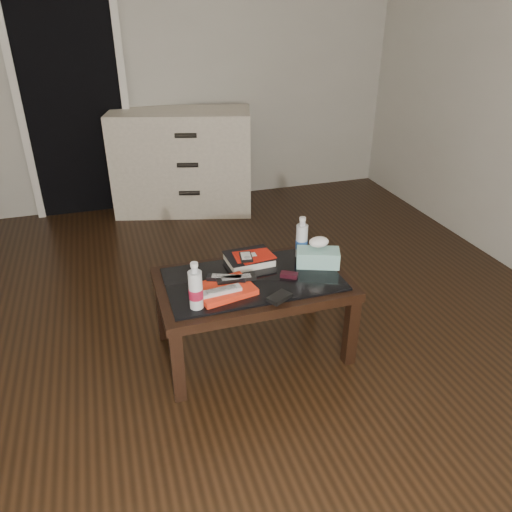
{
  "coord_description": "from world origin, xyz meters",
  "views": [
    {
      "loc": [
        -0.24,
        -2.08,
        1.78
      ],
      "look_at": [
        0.47,
        0.14,
        0.55
      ],
      "focal_mm": 35.0,
      "sensor_mm": 36.0,
      "label": 1
    }
  ],
  "objects": [
    {
      "name": "tissue_box",
      "position": [
        0.81,
        0.1,
        0.51
      ],
      "size": [
        0.26,
        0.2,
        0.09
      ],
      "primitive_type": "cube",
      "rotation": [
        0.0,
        0.0,
        -0.37
      ],
      "color": "teal",
      "rests_on": "coffee_table"
    },
    {
      "name": "magazines",
      "position": [
        0.25,
        -0.02,
        0.48
      ],
      "size": [
        0.32,
        0.26,
        0.03
      ],
      "primitive_type": "cube",
      "rotation": [
        0.0,
        0.0,
        0.2
      ],
      "color": "red",
      "rests_on": "coffee_table"
    },
    {
      "name": "water_bottle_left",
      "position": [
        0.09,
        -0.11,
        0.58
      ],
      "size": [
        0.07,
        0.07,
        0.24
      ],
      "primitive_type": "cylinder",
      "rotation": [
        0.0,
        0.0,
        0.09
      ],
      "color": "silver",
      "rests_on": "coffee_table"
    },
    {
      "name": "textbook",
      "position": [
        0.46,
        0.24,
        0.48
      ],
      "size": [
        0.26,
        0.21,
        0.05
      ],
      "primitive_type": "cube",
      "rotation": [
        0.0,
        0.0,
        0.06
      ],
      "color": "black",
      "rests_on": "coffee_table"
    },
    {
      "name": "water_bottle_right",
      "position": [
        0.76,
        0.22,
        0.58
      ],
      "size": [
        0.07,
        0.07,
        0.24
      ],
      "primitive_type": "cylinder",
      "rotation": [
        0.0,
        0.0,
        -0.05
      ],
      "color": "silver",
      "rests_on": "coffee_table"
    },
    {
      "name": "remote_black_front",
      "position": [
        0.33,
        0.02,
        0.5
      ],
      "size": [
        0.2,
        0.06,
        0.02
      ],
      "primitive_type": "cube",
      "rotation": [
        0.0,
        0.0,
        -0.06
      ],
      "color": "black",
      "rests_on": "magazines"
    },
    {
      "name": "doorway",
      "position": [
        -0.4,
        2.47,
        1.02
      ],
      "size": [
        0.9,
        0.08,
        2.07
      ],
      "color": "black",
      "rests_on": "ground"
    },
    {
      "name": "dresser",
      "position": [
        0.44,
        2.23,
        0.45
      ],
      "size": [
        1.29,
        0.8,
        0.9
      ],
      "rotation": [
        0.0,
        0.0,
        -0.27
      ],
      "color": "beige",
      "rests_on": "ground"
    },
    {
      "name": "ground",
      "position": [
        0.0,
        0.0,
        0.0
      ],
      "size": [
        5.0,
        5.0,
        0.0
      ],
      "primitive_type": "plane",
      "color": "black",
      "rests_on": "ground"
    },
    {
      "name": "remote_silver",
      "position": [
        0.23,
        -0.07,
        0.5
      ],
      "size": [
        0.2,
        0.07,
        0.02
      ],
      "primitive_type": "cube",
      "rotation": [
        0.0,
        0.0,
        0.1
      ],
      "color": "#BBBBC0",
      "rests_on": "magazines"
    },
    {
      "name": "flip_phone",
      "position": [
        0.61,
        0.02,
        0.47
      ],
      "size": [
        0.1,
        0.09,
        0.02
      ],
      "primitive_type": "cube",
      "rotation": [
        0.0,
        0.0,
        -0.55
      ],
      "color": "black",
      "rests_on": "coffee_table"
    },
    {
      "name": "remote_black_back",
      "position": [
        0.28,
        0.04,
        0.5
      ],
      "size": [
        0.2,
        0.12,
        0.02
      ],
      "primitive_type": "cube",
      "rotation": [
        0.0,
        0.0,
        -0.39
      ],
      "color": "black",
      "rests_on": "magazines"
    },
    {
      "name": "coffee_table",
      "position": [
        0.43,
        0.07,
        0.4
      ],
      "size": [
        1.0,
        0.6,
        0.46
      ],
      "color": "black",
      "rests_on": "ground"
    },
    {
      "name": "ipod",
      "position": [
        0.43,
        0.2,
        0.52
      ],
      "size": [
        0.08,
        0.11,
        0.02
      ],
      "primitive_type": "cube",
      "rotation": [
        0.0,
        0.0,
        -0.15
      ],
      "color": "black",
      "rests_on": "dvd_mailers"
    },
    {
      "name": "wallet",
      "position": [
        0.49,
        -0.16,
        0.47
      ],
      "size": [
        0.14,
        0.12,
        0.02
      ],
      "primitive_type": "cube",
      "rotation": [
        0.0,
        0.0,
        0.52
      ],
      "color": "black",
      "rests_on": "coffee_table"
    },
    {
      "name": "room_shell",
      "position": [
        0.0,
        0.0,
        1.62
      ],
      "size": [
        5.0,
        5.0,
        5.0
      ],
      "color": "#BAB7AC",
      "rests_on": "ground"
    },
    {
      "name": "dvd_mailers",
      "position": [
        0.47,
        0.23,
        0.51
      ],
      "size": [
        0.19,
        0.14,
        0.01
      ],
      "primitive_type": "cube",
      "rotation": [
        0.0,
        0.0,
        -0.03
      ],
      "color": "red",
      "rests_on": "textbook"
    }
  ]
}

